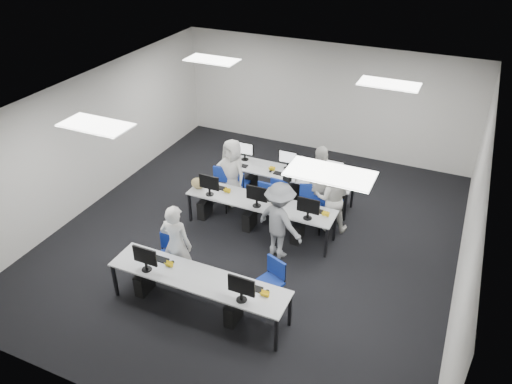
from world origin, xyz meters
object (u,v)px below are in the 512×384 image
at_px(chair_1, 269,290).
at_px(chair_5, 239,190).
at_px(chair_3, 275,207).
at_px(chair_7, 329,210).
at_px(student_0, 176,245).
at_px(student_2, 233,172).
at_px(photographer, 280,221).
at_px(chair_2, 221,196).
at_px(desk_mid, 260,204).
at_px(chair_0, 171,263).
at_px(student_1, 332,198).
at_px(chair_4, 309,216).
at_px(desk_front, 198,280).
at_px(chair_6, 269,201).
at_px(student_3, 319,185).

xyz_separation_m(chair_1, chair_5, (-1.97, 2.88, -0.01)).
bearing_deg(chair_1, chair_5, 145.51).
relative_size(chair_3, chair_7, 0.93).
bearing_deg(chair_5, student_0, -89.73).
bearing_deg(chair_7, chair_1, -88.84).
height_order(student_2, photographer, photographer).
bearing_deg(chair_2, desk_mid, -31.23).
bearing_deg(chair_0, student_1, 28.16).
bearing_deg(chair_4, chair_2, 160.50).
height_order(desk_front, chair_2, chair_2).
bearing_deg(chair_3, desk_mid, -97.96).
height_order(chair_4, chair_7, chair_4).
xyz_separation_m(chair_6, student_0, (-0.63, -2.84, 0.56)).
xyz_separation_m(chair_5, chair_7, (2.19, -0.01, 0.04)).
bearing_deg(chair_6, chair_2, -164.92).
bearing_deg(chair_0, chair_4, 31.61).
xyz_separation_m(student_1, student_3, (-0.36, 0.12, 0.15)).
xyz_separation_m(desk_front, photographer, (0.67, 2.00, 0.13)).
height_order(desk_front, chair_4, chair_4).
bearing_deg(chair_1, chair_2, 153.62).
distance_m(chair_6, chair_7, 1.36).
bearing_deg(chair_1, chair_4, 113.37).
bearing_deg(student_2, desk_front, -48.67).
bearing_deg(desk_front, chair_6, 91.94).
xyz_separation_m(chair_0, chair_4, (1.87, 2.51, 0.04)).
bearing_deg(photographer, chair_2, -9.84).
height_order(chair_2, chair_4, chair_4).
height_order(chair_5, chair_7, chair_7).
relative_size(chair_0, chair_5, 1.03).
relative_size(chair_0, student_1, 0.56).
xyz_separation_m(chair_2, chair_7, (2.44, 0.45, 0.00)).
relative_size(chair_2, student_1, 0.61).
relative_size(desk_mid, student_2, 2.02).
bearing_deg(student_2, chair_0, -63.82).
relative_size(student_0, photographer, 1.01).
relative_size(chair_6, student_1, 0.55).
distance_m(student_1, student_2, 2.38).
xyz_separation_m(chair_6, student_2, (-0.92, 0.04, 0.53)).
relative_size(desk_mid, student_1, 2.10).
bearing_deg(student_1, student_2, -15.37).
height_order(desk_front, student_1, student_1).
height_order(chair_1, chair_6, chair_1).
bearing_deg(chair_1, desk_front, -126.13).
relative_size(chair_3, student_2, 0.56).
bearing_deg(chair_5, chair_4, -16.76).
distance_m(chair_4, chair_7, 0.53).
xyz_separation_m(desk_front, chair_7, (1.24, 3.54, -0.38)).
bearing_deg(chair_0, chair_7, 31.71).
distance_m(desk_front, photographer, 2.11).
bearing_deg(chair_0, student_3, 34.05).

